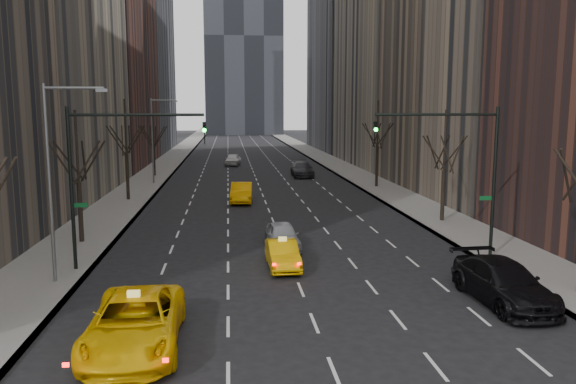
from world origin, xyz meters
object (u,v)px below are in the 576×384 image
object	(u,v)px
silver_sedan_ahead	(282,236)
taxi_suv	(135,323)
taxi_sedan	(283,254)
parked_suv_black	(503,283)

from	to	relation	value
silver_sedan_ahead	taxi_suv	bearing A→B (deg)	-118.11
taxi_sedan	silver_sedan_ahead	world-z (taller)	silver_sedan_ahead
taxi_sedan	parked_suv_black	xyz separation A→B (m)	(8.64, -6.19, 0.18)
taxi_suv	taxi_sedan	xyz separation A→B (m)	(5.88, 9.21, -0.21)
taxi_suv	silver_sedan_ahead	size ratio (longest dim) A/B	1.49
taxi_suv	taxi_sedan	bearing A→B (deg)	56.51
parked_suv_black	taxi_suv	bearing A→B (deg)	-171.11
taxi_suv	parked_suv_black	bearing A→B (deg)	10.79
taxi_suv	taxi_sedan	size ratio (longest dim) A/B	1.55
taxi_suv	silver_sedan_ahead	bearing A→B (deg)	63.77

